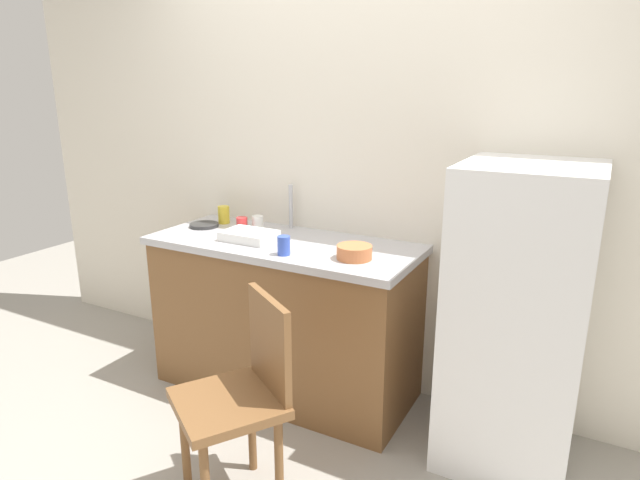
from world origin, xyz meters
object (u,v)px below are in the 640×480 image
cup_blue (284,246)px  chair (242,393)px  cup_white (258,223)px  cup_red (242,224)px  hotplate (204,225)px  cup_yellow (224,215)px  terracotta_bowl (354,252)px  refrigerator (517,319)px  dish_tray (249,236)px

cup_blue → chair: bearing=-73.9°
cup_white → cup_red: size_ratio=1.05×
hotplate → cup_red: (0.26, 0.02, 0.03)m
cup_white → cup_yellow: (-0.28, 0.05, 0.01)m
terracotta_bowl → cup_white: cup_white is taller
refrigerator → terracotta_bowl: bearing=-172.4°
chair → cup_blue: cup_blue is taller
terracotta_bowl → chair: bearing=-102.3°
hotplate → cup_blue: bearing=-18.9°
hotplate → cup_yellow: bearing=68.8°
hotplate → cup_white: 0.34m
cup_white → cup_yellow: cup_yellow is taller
dish_tray → hotplate: bearing=165.1°
chair → terracotta_bowl: terracotta_bowl is taller
refrigerator → cup_blue: refrigerator is taller
refrigerator → cup_yellow: 1.77m
hotplate → cup_red: cup_red is taller
dish_tray → cup_blue: size_ratio=2.94×
hotplate → dish_tray: bearing=-14.9°
refrigerator → chair: 1.24m
dish_tray → cup_red: cup_red is taller
dish_tray → refrigerator: bearing=3.0°
cup_red → cup_blue: cup_blue is taller
cup_yellow → cup_red: (0.21, -0.10, -0.01)m
hotplate → cup_blue: cup_blue is taller
terracotta_bowl → cup_yellow: size_ratio=1.64×
cup_white → cup_yellow: size_ratio=0.83×
hotplate → cup_red: 0.26m
terracotta_bowl → cup_blue: 0.35m
chair → cup_blue: (-0.18, 0.61, 0.43)m
refrigerator → cup_white: bearing=175.6°
refrigerator → chair: (-0.91, -0.82, -0.19)m
refrigerator → hotplate: refrigerator is taller
chair → cup_yellow: (-0.84, 0.98, 0.44)m
dish_tray → terracotta_bowl: (0.64, -0.03, 0.01)m
chair → hotplate: hotplate is taller
refrigerator → cup_red: refrigerator is taller
terracotta_bowl → cup_blue: (-0.33, -0.11, 0.01)m
cup_yellow → cup_red: 0.24m
hotplate → cup_white: size_ratio=1.96×
refrigerator → terracotta_bowl: 0.79m
refrigerator → cup_blue: (-1.09, -0.21, 0.24)m
hotplate → cup_yellow: 0.14m
cup_blue → cup_white: bearing=139.6°
dish_tray → cup_red: 0.19m
cup_red → chair: bearing=-54.6°
terracotta_bowl → cup_red: bearing=168.5°
cup_blue → dish_tray: bearing=156.1°
refrigerator → hotplate: size_ratio=8.14×
chair → cup_blue: bearing=139.5°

